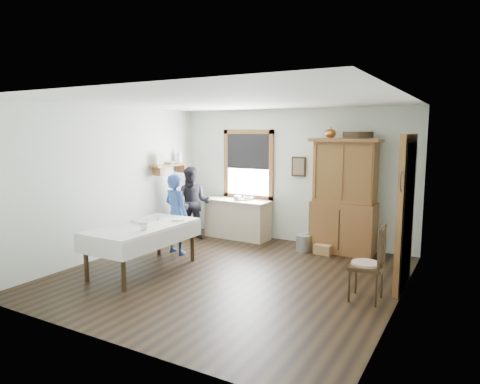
# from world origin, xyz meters

# --- Properties ---
(room) EXTENTS (5.01, 5.01, 2.70)m
(room) POSITION_xyz_m (0.00, 0.00, 1.35)
(room) COLOR black
(room) RESTS_ON ground
(window) EXTENTS (1.18, 0.07, 1.48)m
(window) POSITION_xyz_m (-1.00, 2.46, 1.63)
(window) COLOR white
(window) RESTS_ON room
(doorway) EXTENTS (0.09, 1.14, 2.22)m
(doorway) POSITION_xyz_m (2.46, 0.85, 1.16)
(doorway) COLOR #443830
(doorway) RESTS_ON room
(wall_shelf) EXTENTS (0.24, 1.00, 0.44)m
(wall_shelf) POSITION_xyz_m (-2.37, 1.54, 1.57)
(wall_shelf) COLOR brown
(wall_shelf) RESTS_ON room
(framed_picture) EXTENTS (0.30, 0.04, 0.40)m
(framed_picture) POSITION_xyz_m (0.15, 2.46, 1.55)
(framed_picture) COLOR #2F2010
(framed_picture) RESTS_ON room
(rug_beater) EXTENTS (0.01, 0.27, 0.27)m
(rug_beater) POSITION_xyz_m (2.45, 0.30, 1.72)
(rug_beater) COLOR black
(rug_beater) RESTS_ON room
(work_counter) EXTENTS (1.46, 0.61, 0.82)m
(work_counter) POSITION_xyz_m (-1.10, 2.16, 0.41)
(work_counter) COLOR tan
(work_counter) RESTS_ON room
(china_hutch) EXTENTS (1.25, 0.60, 2.13)m
(china_hutch) POSITION_xyz_m (1.17, 2.17, 1.06)
(china_hutch) COLOR brown
(china_hutch) RESTS_ON room
(dining_table) EXTENTS (1.01, 1.90, 0.76)m
(dining_table) POSITION_xyz_m (-1.34, -0.49, 0.38)
(dining_table) COLOR silver
(dining_table) RESTS_ON room
(spindle_chair) EXTENTS (0.51, 0.51, 1.03)m
(spindle_chair) POSITION_xyz_m (2.10, 0.03, 0.52)
(spindle_chair) COLOR #2F2010
(spindle_chair) RESTS_ON room
(pail) EXTENTS (0.29, 0.29, 0.31)m
(pail) POSITION_xyz_m (0.51, 1.88, 0.15)
(pail) COLOR #999DA1
(pail) RESTS_ON room
(wicker_basket) EXTENTS (0.33, 0.24, 0.18)m
(wicker_basket) POSITION_xyz_m (0.91, 1.86, 0.09)
(wicker_basket) COLOR #A5774B
(wicker_basket) RESTS_ON room
(woman_blue) EXTENTS (0.56, 0.42, 1.37)m
(woman_blue) POSITION_xyz_m (-1.50, 0.59, 0.69)
(woman_blue) COLOR navy
(woman_blue) RESTS_ON room
(figure_dark) EXTENTS (0.83, 0.75, 1.40)m
(figure_dark) POSITION_xyz_m (-1.88, 1.65, 0.70)
(figure_dark) COLOR black
(figure_dark) RESTS_ON room
(table_cup_a) EXTENTS (0.12, 0.12, 0.09)m
(table_cup_a) POSITION_xyz_m (-1.06, -0.76, 0.80)
(table_cup_a) COLOR silver
(table_cup_a) RESTS_ON dining_table
(table_cup_b) EXTENTS (0.13, 0.13, 0.10)m
(table_cup_b) POSITION_xyz_m (-1.38, -0.04, 0.81)
(table_cup_b) COLOR silver
(table_cup_b) RESTS_ON dining_table
(table_bowl) EXTENTS (0.26, 0.26, 0.05)m
(table_bowl) POSITION_xyz_m (-1.39, -0.41, 0.78)
(table_bowl) COLOR silver
(table_bowl) RESTS_ON dining_table
(counter_book) EXTENTS (0.25, 0.28, 0.02)m
(counter_book) POSITION_xyz_m (-1.05, 2.15, 0.83)
(counter_book) COLOR brown
(counter_book) RESTS_ON work_counter
(counter_bowl) EXTENTS (0.26, 0.26, 0.07)m
(counter_bowl) POSITION_xyz_m (-0.89, 2.27, 0.86)
(counter_bowl) COLOR silver
(counter_bowl) RESTS_ON work_counter
(shelf_bowl) EXTENTS (0.22, 0.22, 0.05)m
(shelf_bowl) POSITION_xyz_m (-2.37, 1.55, 1.60)
(shelf_bowl) COLOR silver
(shelf_bowl) RESTS_ON wall_shelf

